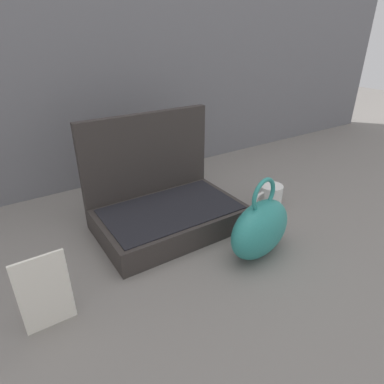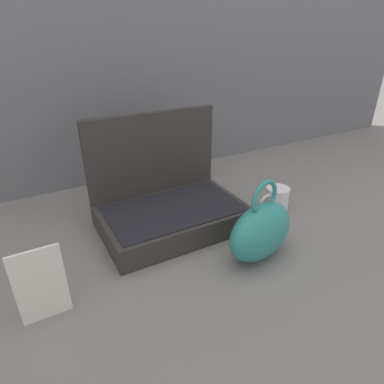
% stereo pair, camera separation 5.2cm
% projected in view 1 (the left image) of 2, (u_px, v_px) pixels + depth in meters
% --- Properties ---
extents(ground_plane, '(6.00, 6.00, 0.00)m').
position_uv_depth(ground_plane, '(186.00, 249.00, 0.91)').
color(ground_plane, slate).
extents(open_suitcase, '(0.42, 0.28, 0.33)m').
position_uv_depth(open_suitcase, '(164.00, 203.00, 0.99)').
color(open_suitcase, '#332D2B').
rests_on(open_suitcase, ground_plane).
extents(teal_pouch_handbag, '(0.22, 0.14, 0.22)m').
position_uv_depth(teal_pouch_handbag, '(260.00, 228.00, 0.86)').
color(teal_pouch_handbag, teal).
rests_on(teal_pouch_handbag, ground_plane).
extents(coffee_mug, '(0.11, 0.08, 0.08)m').
position_uv_depth(coffee_mug, '(270.00, 197.00, 1.10)').
color(coffee_mug, white).
rests_on(coffee_mug, ground_plane).
extents(info_card_left, '(0.10, 0.01, 0.17)m').
position_uv_depth(info_card_left, '(45.00, 293.00, 0.64)').
color(info_card_left, white).
rests_on(info_card_left, ground_plane).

